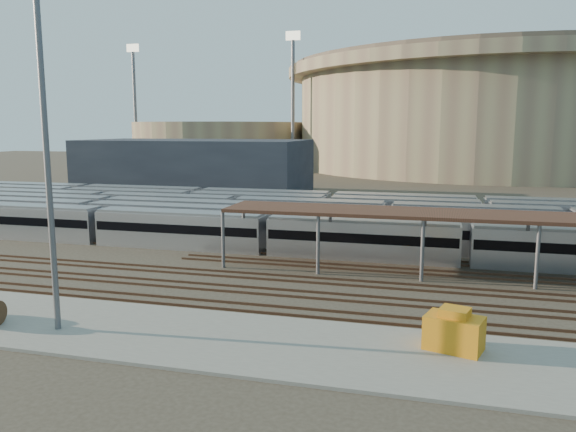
{
  "coord_description": "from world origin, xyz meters",
  "views": [
    {
      "loc": [
        10.2,
        -44.08,
        12.31
      ],
      "look_at": [
        -4.95,
        12.0,
        3.14
      ],
      "focal_mm": 35.0,
      "sensor_mm": 36.0,
      "label": 1
    }
  ],
  "objects": [
    {
      "name": "service_building",
      "position": [
        -35.0,
        55.0,
        5.0
      ],
      "size": [
        42.0,
        20.0,
        10.0
      ],
      "primitive_type": "cube",
      "color": "#1E232D",
      "rests_on": "ground"
    },
    {
      "name": "ground",
      "position": [
        0.0,
        0.0,
        0.0
      ],
      "size": [
        420.0,
        420.0,
        0.0
      ],
      "primitive_type": "plane",
      "color": "#383026",
      "rests_on": "ground"
    },
    {
      "name": "secondary_arena",
      "position": [
        -60.0,
        130.0,
        7.0
      ],
      "size": [
        56.0,
        56.0,
        14.0
      ],
      "primitive_type": "cylinder",
      "color": "gray",
      "rests_on": "ground"
    },
    {
      "name": "floodlight_3",
      "position": [
        -10.0,
        160.0,
        20.65
      ],
      "size": [
        4.0,
        1.0,
        38.4
      ],
      "color": "#5C5D61",
      "rests_on": "ground"
    },
    {
      "name": "yard_light_pole",
      "position": [
        -11.85,
        -16.19,
        11.47
      ],
      "size": [
        0.81,
        0.36,
        22.38
      ],
      "color": "#5C5D61",
      "rests_on": "apron"
    },
    {
      "name": "floodlight_0",
      "position": [
        -30.0,
        110.0,
        20.65
      ],
      "size": [
        4.0,
        1.0,
        38.4
      ],
      "color": "#5C5D61",
      "rests_on": "ground"
    },
    {
      "name": "floodlight_1",
      "position": [
        -85.0,
        120.0,
        20.65
      ],
      "size": [
        4.0,
        1.0,
        38.4
      ],
      "color": "#5C5D61",
      "rests_on": "ground"
    },
    {
      "name": "apron",
      "position": [
        -5.0,
        -15.0,
        0.1
      ],
      "size": [
        50.0,
        9.0,
        0.2
      ],
      "primitive_type": "cube",
      "color": "gray",
      "rests_on": "ground"
    },
    {
      "name": "stadium",
      "position": [
        25.0,
        140.0,
        16.47
      ],
      "size": [
        124.0,
        124.0,
        32.5
      ],
      "color": "gray",
      "rests_on": "ground"
    },
    {
      "name": "empty_tracks",
      "position": [
        0.0,
        -5.0,
        0.09
      ],
      "size": [
        170.0,
        9.62,
        0.18
      ],
      "color": "#4C3323",
      "rests_on": "ground"
    },
    {
      "name": "subway_trains",
      "position": [
        1.56,
        18.5,
        1.8
      ],
      "size": [
        126.87,
        23.9,
        3.6
      ],
      "color": "silver",
      "rests_on": "ground"
    },
    {
      "name": "yellow_equipment",
      "position": [
        11.34,
        -13.28,
        1.14
      ],
      "size": [
        3.44,
        2.67,
        1.89
      ],
      "primitive_type": "cube",
      "rotation": [
        0.0,
        0.0,
        -0.29
      ],
      "color": "#C57A12",
      "rests_on": "apron"
    }
  ]
}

